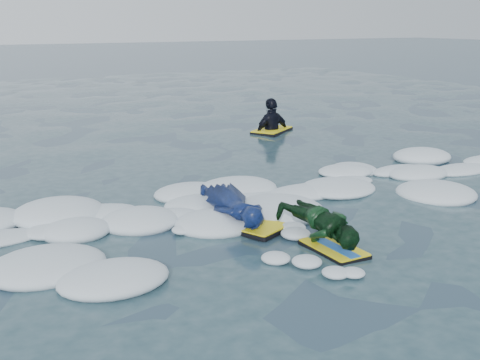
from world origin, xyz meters
name	(u,v)px	position (x,y,z in m)	size (l,w,h in m)	color
ground	(293,237)	(0.00, 0.00, 0.00)	(120.00, 120.00, 0.00)	#1D3545
foam_band	(249,213)	(0.00, 1.03, 0.00)	(12.00, 3.10, 0.30)	silver
prone_woman_unit	(235,207)	(-0.34, 0.78, 0.20)	(0.92, 1.60, 0.39)	black
prone_child_unit	(324,227)	(0.13, -0.39, 0.23)	(0.57, 1.16, 0.45)	black
waiting_rider_unit	(272,134)	(3.19, 5.78, -0.04)	(1.22, 1.09, 1.61)	black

